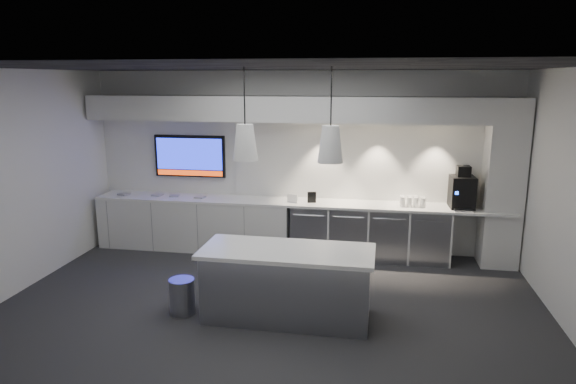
% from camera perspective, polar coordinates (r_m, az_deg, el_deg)
% --- Properties ---
extents(floor, '(7.00, 7.00, 0.00)m').
position_cam_1_polar(floor, '(6.70, -2.11, -12.89)').
color(floor, '#2C2C2E').
rests_on(floor, ground).
extents(ceiling, '(7.00, 7.00, 0.00)m').
position_cam_1_polar(ceiling, '(6.05, -2.34, 13.71)').
color(ceiling, black).
rests_on(ceiling, wall_back).
extents(wall_back, '(7.00, 0.00, 7.00)m').
position_cam_1_polar(wall_back, '(8.62, 1.23, 3.35)').
color(wall_back, white).
rests_on(wall_back, floor).
extents(wall_front, '(7.00, 0.00, 7.00)m').
position_cam_1_polar(wall_front, '(3.89, -9.93, -8.32)').
color(wall_front, white).
rests_on(wall_front, floor).
extents(wall_left, '(0.00, 7.00, 7.00)m').
position_cam_1_polar(wall_left, '(7.72, -28.55, 0.74)').
color(wall_left, white).
rests_on(wall_left, floor).
extents(back_counter, '(6.80, 0.65, 0.04)m').
position_cam_1_polar(back_counter, '(8.43, 0.88, -1.16)').
color(back_counter, white).
rests_on(back_counter, left_base_cabinets).
extents(left_base_cabinets, '(3.30, 0.63, 0.86)m').
position_cam_1_polar(left_base_cabinets, '(8.97, -10.26, -3.48)').
color(left_base_cabinets, white).
rests_on(left_base_cabinets, floor).
extents(fridge_unit_a, '(0.60, 0.61, 0.85)m').
position_cam_1_polar(fridge_unit_a, '(8.52, 2.53, -4.20)').
color(fridge_unit_a, '#94969C').
rests_on(fridge_unit_a, floor).
extents(fridge_unit_b, '(0.60, 0.61, 0.85)m').
position_cam_1_polar(fridge_unit_b, '(8.46, 6.78, -4.38)').
color(fridge_unit_b, '#94969C').
rests_on(fridge_unit_b, floor).
extents(fridge_unit_c, '(0.60, 0.61, 0.85)m').
position_cam_1_polar(fridge_unit_c, '(8.46, 11.06, -4.54)').
color(fridge_unit_c, '#94969C').
rests_on(fridge_unit_c, floor).
extents(fridge_unit_d, '(0.60, 0.61, 0.85)m').
position_cam_1_polar(fridge_unit_d, '(8.50, 15.32, -4.68)').
color(fridge_unit_d, '#94969C').
rests_on(fridge_unit_d, floor).
extents(backsplash, '(4.60, 0.03, 1.30)m').
position_cam_1_polar(backsplash, '(8.50, 9.24, 3.40)').
color(backsplash, white).
rests_on(backsplash, wall_back).
extents(soffit, '(6.90, 0.60, 0.40)m').
position_cam_1_polar(soffit, '(8.23, 0.94, 9.22)').
color(soffit, white).
rests_on(soffit, wall_back).
extents(column, '(0.55, 0.55, 2.60)m').
position_cam_1_polar(column, '(8.49, 22.77, 0.86)').
color(column, white).
rests_on(column, floor).
extents(wall_tv, '(1.25, 0.07, 0.72)m').
position_cam_1_polar(wall_tv, '(9.04, -10.85, 3.94)').
color(wall_tv, black).
rests_on(wall_tv, wall_back).
extents(island, '(2.08, 0.92, 0.88)m').
position_cam_1_polar(island, '(6.31, -0.08, -10.13)').
color(island, '#94969C').
rests_on(island, floor).
extents(bin, '(0.42, 0.42, 0.45)m').
position_cam_1_polar(bin, '(6.64, -11.68, -11.27)').
color(bin, '#94969C').
rests_on(bin, floor).
extents(coffee_machine, '(0.38, 0.54, 0.66)m').
position_cam_1_polar(coffee_machine, '(8.40, 18.78, 0.15)').
color(coffee_machine, black).
rests_on(coffee_machine, back_counter).
extents(sign_black, '(0.14, 0.05, 0.18)m').
position_cam_1_polar(sign_black, '(8.31, 2.66, -0.59)').
color(sign_black, black).
rests_on(sign_black, back_counter).
extents(sign_white, '(0.18, 0.07, 0.14)m').
position_cam_1_polar(sign_white, '(8.32, 0.48, -0.70)').
color(sign_white, white).
rests_on(sign_white, back_counter).
extents(cup_cluster, '(0.39, 0.18, 0.16)m').
position_cam_1_polar(cup_cluster, '(8.30, 13.68, -1.05)').
color(cup_cluster, white).
rests_on(cup_cluster, back_counter).
extents(tray_a, '(0.19, 0.19, 0.02)m').
position_cam_1_polar(tray_a, '(9.32, -17.79, -0.23)').
color(tray_a, '#9F9F9F').
rests_on(tray_a, back_counter).
extents(tray_b, '(0.18, 0.18, 0.02)m').
position_cam_1_polar(tray_b, '(9.10, -14.32, -0.32)').
color(tray_b, '#9F9F9F').
rests_on(tray_b, back_counter).
extents(tray_c, '(0.20, 0.20, 0.02)m').
position_cam_1_polar(tray_c, '(8.98, -12.51, -0.39)').
color(tray_c, '#9F9F9F').
rests_on(tray_c, back_counter).
extents(tray_d, '(0.17, 0.17, 0.02)m').
position_cam_1_polar(tray_d, '(8.79, -9.75, -0.56)').
color(tray_d, '#9F9F9F').
rests_on(tray_d, back_counter).
extents(pendant_left, '(0.29, 0.29, 1.12)m').
position_cam_1_polar(pendant_left, '(5.97, -4.78, 5.55)').
color(pendant_left, white).
rests_on(pendant_left, ceiling).
extents(pendant_right, '(0.29, 0.29, 1.12)m').
position_cam_1_polar(pendant_right, '(5.80, 4.74, 5.35)').
color(pendant_right, white).
rests_on(pendant_right, ceiling).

